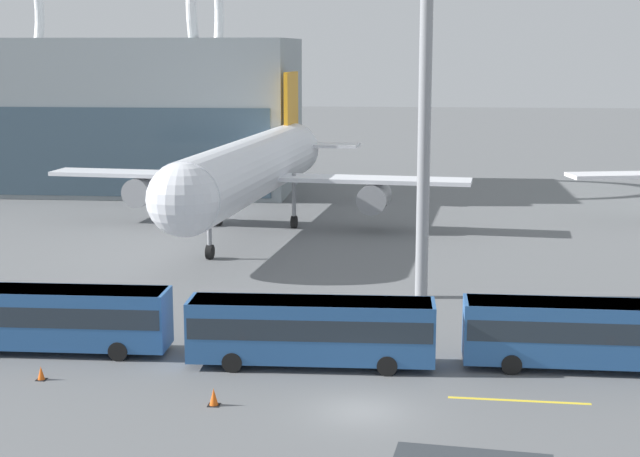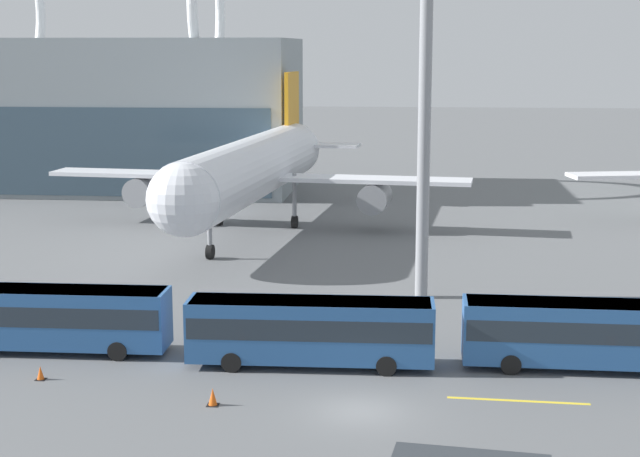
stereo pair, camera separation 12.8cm
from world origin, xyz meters
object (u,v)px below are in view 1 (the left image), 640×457
shuttle_bus_2 (311,328)px  shuttle_bus_1 (52,315)px  shuttle_bus_3 (589,331)px  traffic_cone_0 (214,397)px  floodlight_mast (426,23)px  airliner_at_gate_near (253,169)px  traffic_cone_1 (41,373)px

shuttle_bus_2 → shuttle_bus_1: bearing=174.2°
shuttle_bus_3 → traffic_cone_0: bearing=-158.6°
shuttle_bus_1 → floodlight_mast: 27.78m
shuttle_bus_2 → shuttle_bus_3: bearing=2.1°
shuttle_bus_2 → traffic_cone_0: size_ratio=15.53×
airliner_at_gate_near → traffic_cone_0: bearing=12.5°
shuttle_bus_3 → traffic_cone_1: 26.64m
shuttle_bus_2 → traffic_cone_0: bearing=-124.3°
floodlight_mast → traffic_cone_0: 27.71m
shuttle_bus_2 → traffic_cone_1: shuttle_bus_2 is taller
floodlight_mast → shuttle_bus_1: bearing=-145.6°
shuttle_bus_2 → shuttle_bus_3: 13.65m
airliner_at_gate_near → shuttle_bus_2: airliner_at_gate_near is taller
traffic_cone_0 → floodlight_mast: bearing=65.0°
airliner_at_gate_near → shuttle_bus_1: (-4.79, -35.73, -3.32)m
shuttle_bus_1 → floodlight_mast: bearing=33.7°
airliner_at_gate_near → floodlight_mast: size_ratio=1.40×
shuttle_bus_2 → airliner_at_gate_near: bearing=102.2°
shuttle_bus_1 → shuttle_bus_2: (13.63, -1.07, 0.00)m
shuttle_bus_2 → traffic_cone_1: 13.16m
traffic_cone_0 → traffic_cone_1: traffic_cone_0 is taller
airliner_at_gate_near → shuttle_bus_3: size_ratio=3.34×
airliner_at_gate_near → shuttle_bus_2: size_ratio=3.34×
shuttle_bus_3 → traffic_cone_1: (-26.28, -4.01, -1.65)m
shuttle_bus_2 → traffic_cone_0: (-3.76, -5.79, -1.60)m
airliner_at_gate_near → traffic_cone_1: airliner_at_gate_near is taller
traffic_cone_1 → floodlight_mast: bearing=43.7°
airliner_at_gate_near → shuttle_bus_3: bearing=37.7°
shuttle_bus_3 → shuttle_bus_1: bearing=-179.9°
floodlight_mast → shuttle_bus_3: bearing=-59.1°
airliner_at_gate_near → floodlight_mast: (14.43, -22.57, 11.82)m
shuttle_bus_1 → shuttle_bus_3: size_ratio=1.00×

